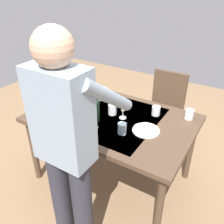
{
  "coord_description": "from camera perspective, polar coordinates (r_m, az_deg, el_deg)",
  "views": [
    {
      "loc": [
        -0.99,
        1.61,
        1.89
      ],
      "look_at": [
        0.0,
        0.0,
        0.8
      ],
      "focal_mm": 38.55,
      "sensor_mm": 36.0,
      "label": 1
    }
  ],
  "objects": [
    {
      "name": "water_cup_far_right",
      "position": [
        2.25,
        10.39,
        0.29
      ],
      "size": [
        0.08,
        0.08,
        0.09
      ],
      "primitive_type": "cylinder",
      "color": "silver",
      "rests_on": "dining_table"
    },
    {
      "name": "table_knife",
      "position": [
        2.18,
        -10.61,
        -2.08
      ],
      "size": [
        0.05,
        0.2,
        0.0
      ],
      "primitive_type": "cube",
      "rotation": [
        0.0,
        0.0,
        -0.18
      ],
      "color": "silver",
      "rests_on": "dining_table"
    },
    {
      "name": "wine_glass_left",
      "position": [
        2.29,
        -6.96,
        2.78
      ],
      "size": [
        0.07,
        0.07,
        0.15
      ],
      "color": "white",
      "rests_on": "dining_table"
    },
    {
      "name": "dinner_plate_near",
      "position": [
        2.03,
        8.04,
        -4.33
      ],
      "size": [
        0.23,
        0.23,
        0.01
      ],
      "primitive_type": "cylinder",
      "color": "silver",
      "rests_on": "dining_table"
    },
    {
      "name": "wine_glass_right",
      "position": [
        2.14,
        2.62,
        0.96
      ],
      "size": [
        0.07,
        0.07,
        0.15
      ],
      "color": "white",
      "rests_on": "dining_table"
    },
    {
      "name": "water_cup_far_left",
      "position": [
        2.27,
        17.83,
        -0.51
      ],
      "size": [
        0.08,
        0.08,
        0.09
      ],
      "primitive_type": "cylinder",
      "color": "silver",
      "rests_on": "dining_table"
    },
    {
      "name": "dining_table",
      "position": [
        2.25,
        -0.0,
        -2.75
      ],
      "size": [
        1.47,
        0.96,
        0.75
      ],
      "color": "#4C3828",
      "rests_on": "ground_plane"
    },
    {
      "name": "dinner_plate_far",
      "position": [
        2.38,
        -14.27,
        0.52
      ],
      "size": [
        0.23,
        0.23,
        0.01
      ],
      "primitive_type": "cylinder",
      "color": "silver",
      "rests_on": "dining_table"
    },
    {
      "name": "water_cup_near_right",
      "position": [
        2.23,
        0.11,
        0.6
      ],
      "size": [
        0.08,
        0.08,
        0.1
      ],
      "primitive_type": "cylinder",
      "color": "silver",
      "rests_on": "dining_table"
    },
    {
      "name": "person_server",
      "position": [
        1.54,
        -10.64,
        -7.76
      ],
      "size": [
        0.42,
        0.61,
        1.69
      ],
      "color": "#2D2D38",
      "rests_on": "ground_plane"
    },
    {
      "name": "ground_plane",
      "position": [
        2.67,
        -0.0,
        -15.0
      ],
      "size": [
        6.0,
        6.0,
        0.0
      ],
      "primitive_type": "plane",
      "color": "#846647"
    },
    {
      "name": "serving_bowl_pasta",
      "position": [
        2.59,
        -4.05,
        4.63
      ],
      "size": [
        0.3,
        0.3,
        0.07
      ],
      "color": "silver",
      "rests_on": "dining_table"
    },
    {
      "name": "water_cup_near_left",
      "position": [
        1.96,
        2.43,
        -3.94
      ],
      "size": [
        0.07,
        0.07,
        0.1
      ],
      "primitive_type": "cylinder",
      "color": "silver",
      "rests_on": "dining_table"
    },
    {
      "name": "wine_bottle",
      "position": [
        2.1,
        -3.94,
        0.53
      ],
      "size": [
        0.07,
        0.07,
        0.3
      ],
      "color": "black",
      "rests_on": "dining_table"
    },
    {
      "name": "table_fork",
      "position": [
        2.01,
        -5.07,
        -4.64
      ],
      "size": [
        0.05,
        0.18,
        0.0
      ],
      "primitive_type": "cube",
      "rotation": [
        0.0,
        0.0,
        -0.2
      ],
      "color": "silver",
      "rests_on": "dining_table"
    },
    {
      "name": "chair_near",
      "position": [
        2.93,
        12.42,
        1.56
      ],
      "size": [
        0.4,
        0.4,
        0.91
      ],
      "color": "#352114",
      "rests_on": "ground_plane"
    }
  ]
}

